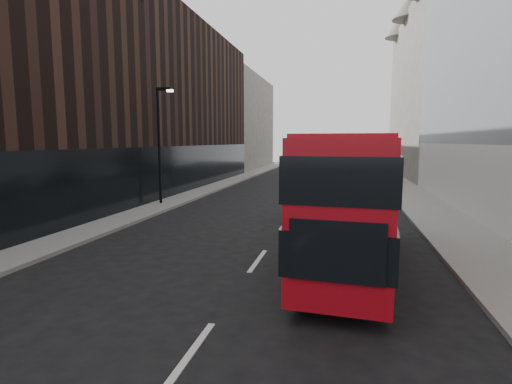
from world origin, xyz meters
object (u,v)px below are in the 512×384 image
Objects in this scene: car_a at (304,207)px; red_bus at (353,194)px; car_b at (368,195)px; car_c at (360,185)px; street_lamp at (160,137)px; grey_bus at (349,158)px.

red_bus is at bearing -68.98° from car_a.
car_b is 6.15m from car_c.
street_lamp reaches higher than red_bus.
car_a is 5.70m from car_b.
car_c is (0.90, 17.62, -1.61)m from red_bus.
car_c is (0.65, -15.55, -1.38)m from grey_bus.
grey_bus is at bearing 87.76° from car_a.
grey_bus is at bearing 64.05° from street_lamp.
street_lamp is 10.05m from car_a.
street_lamp reaches higher than car_b.
car_a is at bearing -16.50° from street_lamp.
street_lamp is 1.57× the size of car_b.
car_a is 0.86× the size of car_b.
red_bus is at bearing -83.97° from grey_bus.
red_bus is at bearing -94.10° from car_b.
red_bus reaches higher than grey_bus.
street_lamp is 14.87m from red_bus.
grey_bus reaches higher than car_c.
car_c is (-0.25, 6.15, -0.06)m from car_b.
grey_bus reaches higher than car_b.
street_lamp is 13.00m from car_b.
car_b is (3.37, 4.60, 0.08)m from car_a.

